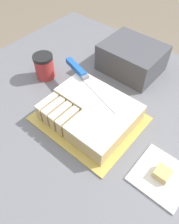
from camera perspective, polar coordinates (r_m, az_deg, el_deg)
The scene contains 9 objects.
ground_plane at distance 1.61m, azimuth 3.01°, elevation -23.55°, with size 8.00×8.00×0.00m, color #7F705B.
countertop at distance 1.18m, azimuth 3.94°, elevation -17.01°, with size 1.40×1.10×0.92m.
cake_board at distance 0.79m, azimuth 0.00°, elevation -1.75°, with size 0.35×0.30×0.01m.
cake at distance 0.76m, azimuth 0.59°, elevation -0.00°, with size 0.30×0.25×0.07m.
knife at distance 0.84m, azimuth -2.22°, elevation 10.14°, with size 0.32×0.11×0.02m.
coffee_cup at distance 0.95m, azimuth -11.72°, elevation 11.60°, with size 0.08×0.08×0.10m.
paper_napkin at distance 0.71m, azimuth 18.18°, elevation -15.53°, with size 0.16×0.16×0.01m.
brownie at distance 0.69m, azimuth 18.49°, elevation -14.98°, with size 0.04×0.04×0.02m.
storage_box at distance 0.98m, azimuth 11.00°, elevation 13.66°, with size 0.25×0.20×0.12m.
Camera 1 is at (0.24, -0.41, 1.54)m, focal length 35.00 mm.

